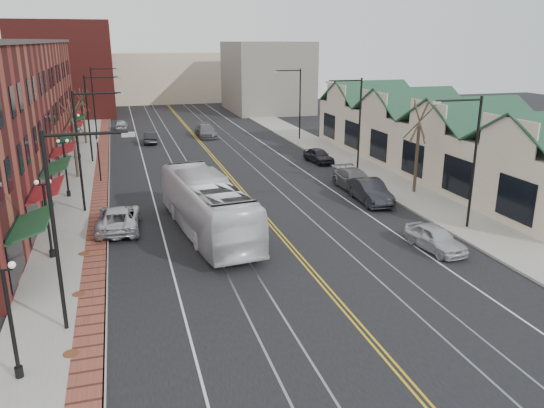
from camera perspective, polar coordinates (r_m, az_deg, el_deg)
ground at (r=24.95m, az=6.46°, el=-9.67°), size 160.00×160.00×0.00m
sidewalk_left at (r=42.09m, az=-19.90°, el=0.79°), size 4.00×120.00×0.15m
sidewalk_right at (r=46.84m, az=10.75°, el=3.13°), size 4.00×120.00×0.15m
building_right at (r=49.35m, az=17.17°, el=6.02°), size 8.00×36.00×4.60m
backdrop_left at (r=90.84m, az=-21.29°, el=13.43°), size 14.00×18.00×14.00m
backdrop_mid at (r=106.04m, az=-11.68°, el=13.24°), size 22.00×14.00×9.00m
backdrop_right at (r=88.89m, az=-0.61°, el=13.53°), size 12.00×16.00×11.00m
streetlight_l_0 at (r=21.49m, az=-21.40°, el=-0.81°), size 3.33×0.25×8.00m
streetlight_l_1 at (r=37.05m, az=-19.52°, el=6.59°), size 3.33×0.25×8.00m
streetlight_l_2 at (r=52.87m, az=-18.74°, el=9.58°), size 3.33×0.25×8.00m
streetlight_l_3 at (r=68.77m, az=-18.32°, el=11.20°), size 3.33×0.25×8.00m
streetlight_r_0 at (r=33.65m, az=20.45°, el=5.50°), size 3.33×0.25×8.00m
streetlight_r_1 at (r=47.28m, az=8.95°, el=9.47°), size 3.33×0.25×8.00m
streetlight_r_2 at (r=62.05m, az=2.64°, el=11.46°), size 3.33×0.25×8.00m
lamppost_l_0 at (r=20.06m, az=-26.25°, el=-11.50°), size 0.84×0.28×4.27m
lamppost_l_1 at (r=30.12m, az=-22.98°, el=-1.65°), size 0.84×0.28×4.27m
lamppost_l_2 at (r=41.64m, az=-21.29°, el=3.51°), size 0.84×0.28×4.27m
lamppost_l_3 at (r=55.34m, az=-20.22°, el=6.78°), size 0.84×0.28×4.27m
tree_left_near at (r=47.24m, az=-20.56°, el=6.72°), size 1.78×1.37×6.48m
tree_left_far at (r=63.07m, az=-19.63°, el=8.99°), size 1.66×1.28×6.02m
tree_right_mid at (r=41.20m, az=15.40°, el=6.14°), size 1.90×1.46×6.93m
manhole_near at (r=21.66m, az=-20.79°, el=-14.80°), size 0.60×0.60×0.02m
manhole_mid at (r=26.05m, az=-20.06°, el=-9.08°), size 0.60×0.60×0.02m
manhole_far at (r=30.63m, az=-19.56°, el=-5.04°), size 0.60×0.60×0.02m
traffic_signal at (r=45.37m, az=-18.17°, el=5.06°), size 0.18×0.15×3.80m
transit_bus at (r=31.96m, az=-6.98°, el=-0.21°), size 4.33×12.70×3.47m
parked_suv at (r=33.96m, az=-16.18°, el=-1.48°), size 2.86×5.55×1.50m
parked_car_a at (r=30.90m, az=17.16°, el=-3.53°), size 2.11×4.25×1.39m
parked_car_b at (r=38.73m, az=10.51°, el=1.34°), size 2.02×5.11×1.65m
parked_car_c at (r=41.82m, az=8.92°, el=2.53°), size 2.20×5.40×1.57m
parked_car_d at (r=50.96m, az=5.05°, el=5.21°), size 2.14×4.22×1.38m
distant_car_left at (r=62.07m, az=-12.92°, el=6.98°), size 1.73×4.08×1.31m
distant_car_right at (r=65.04m, az=-7.11°, el=7.83°), size 2.23×5.29×1.52m
distant_car_far at (r=72.67m, az=-15.91°, el=8.20°), size 1.72×3.92×1.31m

